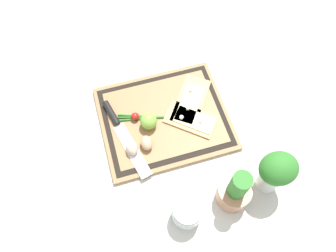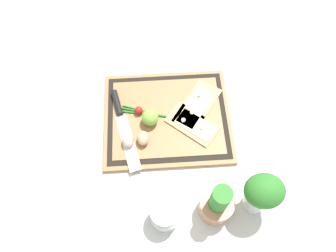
{
  "view_description": "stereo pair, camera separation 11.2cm",
  "coord_description": "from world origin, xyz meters",
  "px_view_note": "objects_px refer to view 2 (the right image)",
  "views": [
    {
      "loc": [
        0.14,
        0.53,
        1.03
      ],
      "look_at": [
        0.0,
        0.05,
        0.04
      ],
      "focal_mm": 35.0,
      "sensor_mm": 36.0,
      "label": 1
    },
    {
      "loc": [
        0.03,
        0.55,
        1.03
      ],
      "look_at": [
        0.0,
        0.05,
        0.04
      ],
      "focal_mm": 35.0,
      "sensor_mm": 36.0,
      "label": 2
    }
  ],
  "objects_px": {
    "egg_pink": "(128,140)",
    "lime": "(150,118)",
    "cherry_tomato_red": "(139,110)",
    "pizza_slice_near": "(197,106)",
    "egg_brown": "(143,138)",
    "knife": "(121,116)",
    "sauce_jar": "(165,214)",
    "herb_glass": "(262,194)",
    "herb_pot": "(217,204)",
    "pizza_slice_far": "(193,124)"
  },
  "relations": [
    {
      "from": "knife",
      "to": "cherry_tomato_red",
      "type": "xyz_separation_m",
      "value": [
        -0.06,
        -0.01,
        0.01
      ]
    },
    {
      "from": "pizza_slice_near",
      "to": "herb_glass",
      "type": "height_order",
      "value": "herb_glass"
    },
    {
      "from": "sauce_jar",
      "to": "pizza_slice_near",
      "type": "bearing_deg",
      "value": -109.8
    },
    {
      "from": "lime",
      "to": "sauce_jar",
      "type": "bearing_deg",
      "value": 95.57
    },
    {
      "from": "herb_pot",
      "to": "egg_brown",
      "type": "bearing_deg",
      "value": -48.54
    },
    {
      "from": "knife",
      "to": "herb_pot",
      "type": "xyz_separation_m",
      "value": [
        -0.29,
        0.34,
        0.04
      ]
    },
    {
      "from": "lime",
      "to": "cherry_tomato_red",
      "type": "height_order",
      "value": "lime"
    },
    {
      "from": "knife",
      "to": "sauce_jar",
      "type": "relative_size",
      "value": 3.37
    },
    {
      "from": "sauce_jar",
      "to": "herb_glass",
      "type": "bearing_deg",
      "value": -174.64
    },
    {
      "from": "sauce_jar",
      "to": "egg_brown",
      "type": "bearing_deg",
      "value": -77.09
    },
    {
      "from": "pizza_slice_far",
      "to": "sauce_jar",
      "type": "distance_m",
      "value": 0.33
    },
    {
      "from": "pizza_slice_near",
      "to": "egg_brown",
      "type": "xyz_separation_m",
      "value": [
        0.19,
        0.12,
        0.01
      ]
    },
    {
      "from": "cherry_tomato_red",
      "to": "herb_pot",
      "type": "relative_size",
      "value": 0.15
    },
    {
      "from": "lime",
      "to": "pizza_slice_near",
      "type": "bearing_deg",
      "value": -163.56
    },
    {
      "from": "lime",
      "to": "herb_glass",
      "type": "height_order",
      "value": "herb_glass"
    },
    {
      "from": "sauce_jar",
      "to": "knife",
      "type": "bearing_deg",
      "value": -69.01
    },
    {
      "from": "egg_brown",
      "to": "knife",
      "type": "bearing_deg",
      "value": -51.58
    },
    {
      "from": "herb_pot",
      "to": "herb_glass",
      "type": "distance_m",
      "value": 0.13
    },
    {
      "from": "egg_pink",
      "to": "lime",
      "type": "distance_m",
      "value": 0.11
    },
    {
      "from": "cherry_tomato_red",
      "to": "herb_pot",
      "type": "height_order",
      "value": "herb_pot"
    },
    {
      "from": "cherry_tomato_red",
      "to": "herb_glass",
      "type": "xyz_separation_m",
      "value": [
        -0.35,
        0.34,
        0.08
      ]
    },
    {
      "from": "egg_brown",
      "to": "egg_pink",
      "type": "xyz_separation_m",
      "value": [
        0.05,
        0.0,
        0.0
      ]
    },
    {
      "from": "egg_pink",
      "to": "cherry_tomato_red",
      "type": "xyz_separation_m",
      "value": [
        -0.04,
        -0.11,
        -0.01
      ]
    },
    {
      "from": "pizza_slice_near",
      "to": "lime",
      "type": "distance_m",
      "value": 0.18
    },
    {
      "from": "cherry_tomato_red",
      "to": "herb_pot",
      "type": "distance_m",
      "value": 0.42
    },
    {
      "from": "lime",
      "to": "herb_glass",
      "type": "bearing_deg",
      "value": 136.06
    },
    {
      "from": "lime",
      "to": "cherry_tomato_red",
      "type": "distance_m",
      "value": 0.06
    },
    {
      "from": "egg_brown",
      "to": "cherry_tomato_red",
      "type": "bearing_deg",
      "value": -83.42
    },
    {
      "from": "egg_pink",
      "to": "lime",
      "type": "relative_size",
      "value": 0.91
    },
    {
      "from": "pizza_slice_far",
      "to": "herb_pot",
      "type": "bearing_deg",
      "value": 97.77
    },
    {
      "from": "pizza_slice_far",
      "to": "knife",
      "type": "distance_m",
      "value": 0.25
    },
    {
      "from": "egg_pink",
      "to": "herb_pot",
      "type": "bearing_deg",
      "value": 137.81
    },
    {
      "from": "pizza_slice_far",
      "to": "egg_pink",
      "type": "distance_m",
      "value": 0.23
    },
    {
      "from": "lime",
      "to": "herb_glass",
      "type": "relative_size",
      "value": 0.31
    },
    {
      "from": "egg_pink",
      "to": "egg_brown",
      "type": "bearing_deg",
      "value": -176.92
    },
    {
      "from": "pizza_slice_near",
      "to": "herb_glass",
      "type": "distance_m",
      "value": 0.39
    },
    {
      "from": "pizza_slice_near",
      "to": "herb_pot",
      "type": "height_order",
      "value": "herb_pot"
    },
    {
      "from": "pizza_slice_near",
      "to": "cherry_tomato_red",
      "type": "distance_m",
      "value": 0.21
    },
    {
      "from": "knife",
      "to": "cherry_tomato_red",
      "type": "bearing_deg",
      "value": -167.73
    },
    {
      "from": "knife",
      "to": "herb_glass",
      "type": "relative_size",
      "value": 1.68
    },
    {
      "from": "pizza_slice_far",
      "to": "egg_pink",
      "type": "bearing_deg",
      "value": 13.06
    },
    {
      "from": "herb_pot",
      "to": "sauce_jar",
      "type": "distance_m",
      "value": 0.16
    },
    {
      "from": "pizza_slice_far",
      "to": "egg_pink",
      "type": "relative_size",
      "value": 3.72
    },
    {
      "from": "egg_pink",
      "to": "herb_glass",
      "type": "relative_size",
      "value": 0.28
    },
    {
      "from": "knife",
      "to": "pizza_slice_near",
      "type": "bearing_deg",
      "value": -174.79
    },
    {
      "from": "egg_pink",
      "to": "lime",
      "type": "xyz_separation_m",
      "value": [
        -0.08,
        -0.07,
        0.01
      ]
    },
    {
      "from": "knife",
      "to": "sauce_jar",
      "type": "height_order",
      "value": "sauce_jar"
    },
    {
      "from": "herb_pot",
      "to": "sauce_jar",
      "type": "bearing_deg",
      "value": 5.09
    },
    {
      "from": "pizza_slice_near",
      "to": "pizza_slice_far",
      "type": "height_order",
      "value": "same"
    },
    {
      "from": "egg_brown",
      "to": "cherry_tomato_red",
      "type": "distance_m",
      "value": 0.11
    }
  ]
}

